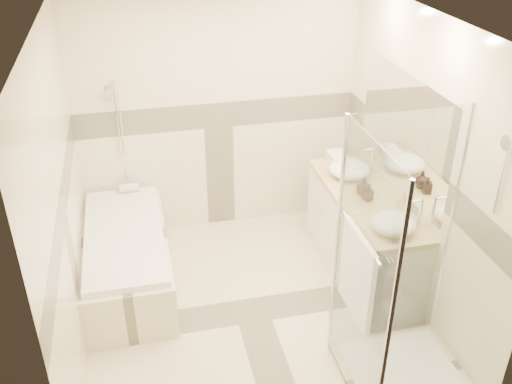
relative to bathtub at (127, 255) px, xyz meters
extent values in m
cube|color=beige|center=(1.02, -0.65, -0.31)|extent=(2.80, 3.00, 0.01)
cube|color=silver|center=(1.02, -0.65, 2.20)|extent=(2.80, 3.00, 0.01)
cube|color=beige|center=(1.02, 0.85, 0.94)|extent=(2.80, 0.01, 2.50)
cube|color=beige|center=(1.02, -2.15, 0.94)|extent=(2.80, 0.01, 2.50)
cube|color=beige|center=(-0.38, -0.65, 0.94)|extent=(0.01, 3.00, 2.50)
cube|color=beige|center=(2.43, -0.65, 0.94)|extent=(0.01, 3.00, 2.50)
cube|color=white|center=(2.41, -0.35, 1.14)|extent=(0.01, 1.60, 1.00)
cylinder|color=silver|center=(0.05, 0.82, 1.04)|extent=(0.02, 0.02, 0.70)
cube|color=beige|center=(0.00, 0.00, -0.06)|extent=(0.75, 1.70, 0.50)
cube|color=white|center=(0.00, 0.00, 0.22)|extent=(0.69, 1.60, 0.06)
ellipsoid|color=white|center=(0.00, 0.00, 0.17)|extent=(0.56, 1.40, 0.16)
cube|color=silver|center=(2.15, -0.35, 0.09)|extent=(0.55, 1.60, 0.80)
cylinder|color=silver|center=(1.86, -0.75, 0.24)|extent=(0.01, 0.24, 0.01)
cylinder|color=silver|center=(1.86, 0.05, 0.24)|extent=(0.01, 0.24, 0.01)
cube|color=tan|center=(2.15, -0.35, 0.52)|extent=(0.57, 1.62, 0.05)
cube|color=beige|center=(1.97, -1.70, -0.27)|extent=(0.90, 0.90, 0.08)
cube|color=white|center=(1.97, -1.70, -0.22)|extent=(0.80, 0.80, 0.01)
cube|color=white|center=(1.53, -1.70, 0.73)|extent=(0.01, 0.90, 2.00)
cube|color=white|center=(1.97, -1.26, 0.73)|extent=(0.90, 0.01, 2.00)
cylinder|color=silver|center=(1.52, -2.15, 0.73)|extent=(0.03, 0.03, 2.00)
cylinder|color=silver|center=(1.52, -1.25, 0.73)|extent=(0.03, 0.03, 2.00)
cylinder|color=silver|center=(2.42, -1.25, 0.73)|extent=(0.03, 0.03, 2.00)
cylinder|color=silver|center=(2.38, -1.70, 1.64)|extent=(0.03, 0.10, 0.10)
cylinder|color=silver|center=(1.49, -1.70, 1.09)|extent=(0.02, 0.60, 0.02)
cube|color=silver|center=(1.49, -1.70, 0.79)|extent=(0.04, 0.48, 0.62)
ellipsoid|color=white|center=(2.13, 0.04, 0.62)|extent=(0.39, 0.39, 0.15)
ellipsoid|color=white|center=(2.13, -0.92, 0.62)|extent=(0.37, 0.37, 0.15)
cylinder|color=silver|center=(2.35, 0.04, 0.68)|extent=(0.03, 0.03, 0.28)
cylinder|color=silver|center=(2.30, 0.04, 0.80)|extent=(0.10, 0.02, 0.02)
cylinder|color=silver|center=(2.35, -0.92, 0.68)|extent=(0.03, 0.03, 0.27)
cylinder|color=silver|center=(2.31, -0.92, 0.80)|extent=(0.10, 0.02, 0.02)
imported|color=black|center=(2.13, -0.42, 0.62)|extent=(0.09, 0.09, 0.16)
imported|color=black|center=(2.13, -0.31, 0.63)|extent=(0.15, 0.15, 0.17)
cube|color=silver|center=(2.13, 0.35, 0.59)|extent=(0.17, 0.28, 0.09)
cylinder|color=silver|center=(0.08, 0.73, 0.30)|extent=(0.19, 0.09, 0.09)
camera|label=1|loc=(0.20, -4.41, 3.08)|focal=40.00mm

